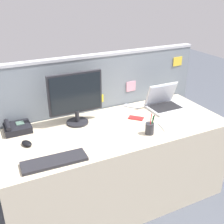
{
  "coord_description": "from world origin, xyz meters",
  "views": [
    {
      "loc": [
        -0.93,
        -1.84,
        1.84
      ],
      "look_at": [
        0.0,
        0.05,
        0.87
      ],
      "focal_mm": 45.07,
      "sensor_mm": 36.0,
      "label": 1
    }
  ],
  "objects": [
    {
      "name": "desktop_monitor",
      "position": [
        -0.25,
        0.22,
        0.99
      ],
      "size": [
        0.46,
        0.19,
        0.44
      ],
      "color": "#232328",
      "rests_on": "desk"
    },
    {
      "name": "cell_phone_white_slab",
      "position": [
        0.38,
        -0.19,
        0.75
      ],
      "size": [
        0.1,
        0.15,
        0.01
      ],
      "primitive_type": "cube",
      "rotation": [
        0.0,
        0.0,
        -0.22
      ],
      "color": "silver",
      "rests_on": "desk"
    },
    {
      "name": "keyboard_main",
      "position": [
        -0.58,
        -0.27,
        0.76
      ],
      "size": [
        0.44,
        0.16,
        0.02
      ],
      "primitive_type": "cube",
      "rotation": [
        0.0,
        0.0,
        -0.04
      ],
      "color": "#232328",
      "rests_on": "desk"
    },
    {
      "name": "cubicle_divider",
      "position": [
        0.0,
        0.43,
        0.64
      ],
      "size": [
        2.14,
        0.08,
        1.27
      ],
      "color": "gray",
      "rests_on": "ground_plane"
    },
    {
      "name": "desk",
      "position": [
        0.0,
        0.0,
        0.37
      ],
      "size": [
        1.91,
        0.78,
        0.75
      ],
      "primitive_type": "cube",
      "color": "beige",
      "rests_on": "ground_plane"
    },
    {
      "name": "cell_phone_silver_slab",
      "position": [
        0.34,
        0.31,
        0.75
      ],
      "size": [
        0.15,
        0.16,
        0.01
      ],
      "primitive_type": "cube",
      "rotation": [
        0.0,
        0.0,
        0.72
      ],
      "color": "#B7BAC1",
      "rests_on": "desk"
    },
    {
      "name": "cell_phone_red_case",
      "position": [
        0.24,
        0.07,
        0.75
      ],
      "size": [
        0.14,
        0.14,
        0.01
      ],
      "primitive_type": "cube",
      "rotation": [
        0.0,
        0.0,
        0.78
      ],
      "color": "#B22323",
      "rests_on": "desk"
    },
    {
      "name": "ground_plane",
      "position": [
        0.0,
        0.0,
        0.0
      ],
      "size": [
        10.0,
        10.0,
        0.0
      ],
      "primitive_type": "plane",
      "color": "#4C515B"
    },
    {
      "name": "pen_cup",
      "position": [
        0.2,
        -0.22,
        0.8
      ],
      "size": [
        0.07,
        0.07,
        0.18
      ],
      "color": "#333338",
      "rests_on": "desk"
    },
    {
      "name": "laptop",
      "position": [
        0.6,
        0.15,
        0.8
      ],
      "size": [
        0.32,
        0.26,
        0.24
      ],
      "color": "silver",
      "rests_on": "desk"
    },
    {
      "name": "desk_phone",
      "position": [
        -0.74,
        0.29,
        0.78
      ],
      "size": [
        0.21,
        0.19,
        0.09
      ],
      "color": "black",
      "rests_on": "desk"
    },
    {
      "name": "computer_mouse_right_hand",
      "position": [
        -0.71,
        0.03,
        0.76
      ],
      "size": [
        0.09,
        0.11,
        0.03
      ],
      "primitive_type": "ellipsoid",
      "rotation": [
        0.0,
        0.0,
        0.37
      ],
      "color": "black",
      "rests_on": "desk"
    }
  ]
}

